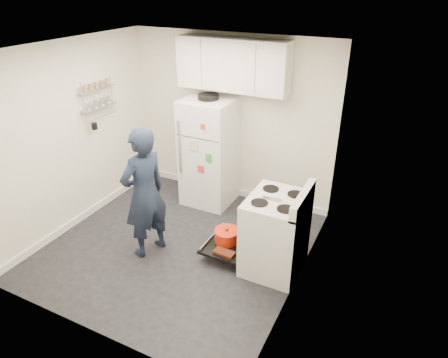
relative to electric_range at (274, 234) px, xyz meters
The scene contains 7 objects.
room 1.49m from the electric_range, behind, with size 3.21×3.21×2.51m.
electric_range is the anchor object (origin of this frame).
open_oven_door 0.66m from the electric_range, behind, with size 0.55×0.71×0.24m.
refrigerator 1.86m from the electric_range, 142.86° to the left, with size 0.72×0.74×1.70m.
upper_cabinets 2.38m from the electric_range, 132.27° to the left, with size 1.60×0.33×0.70m, color silver.
wall_shelf_rack 3.05m from the electric_range, behind, with size 0.14×0.60×0.61m.
person 1.63m from the electric_range, 165.10° to the right, with size 0.61×0.40×1.68m, color #172034.
Camera 1 is at (2.45, -3.59, 3.18)m, focal length 32.00 mm.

